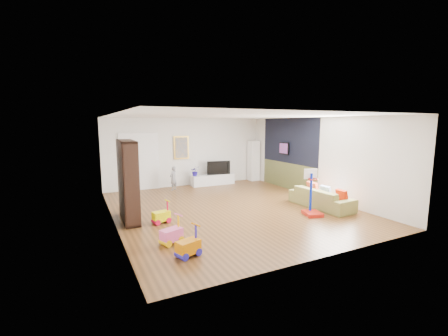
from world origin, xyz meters
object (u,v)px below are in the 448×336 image
basketball_hoop (313,193)px  bookshelf (128,181)px  media_console (213,180)px  sofa (321,198)px

basketball_hoop → bookshelf: bearing=175.0°
bookshelf → basketball_hoop: (4.55, -1.80, -0.40)m
basketball_hoop → media_console: bearing=114.9°
bookshelf → basketball_hoop: 4.91m
bookshelf → sofa: (5.33, -1.32, -0.75)m
sofa → basketball_hoop: size_ratio=1.56×
bookshelf → sofa: size_ratio=1.05×
media_console → bookshelf: bookshelf is taller
media_console → bookshelf: 5.06m
media_console → basketball_hoop: bearing=-81.5°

